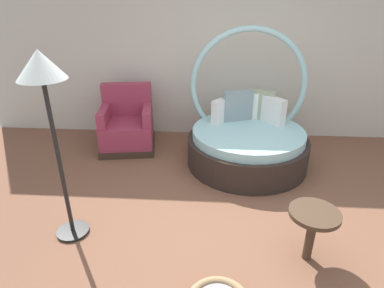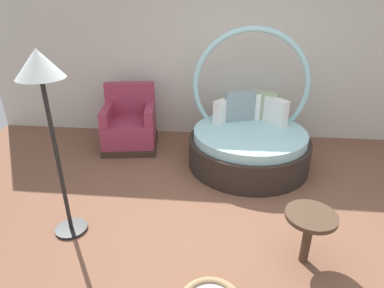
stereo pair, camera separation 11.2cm
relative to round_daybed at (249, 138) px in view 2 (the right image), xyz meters
The scene contains 6 objects.
ground_plane 1.61m from the round_daybed, 100.00° to the right, with size 8.00×8.00×0.02m, color brown.
back_wall 1.55m from the round_daybed, 104.78° to the left, with size 8.00×0.12×3.00m, color beige.
round_daybed is the anchor object (origin of this frame).
red_armchair 1.84m from the round_daybed, 168.31° to the left, with size 0.91×0.91×0.94m.
side_table 1.91m from the round_daybed, 77.72° to the right, with size 0.44×0.44×0.52m.
floor_lamp 2.77m from the round_daybed, 138.42° to the right, with size 0.40×0.40×1.82m.
Camera 2 is at (-0.11, -2.63, 2.24)m, focal length 30.44 mm.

